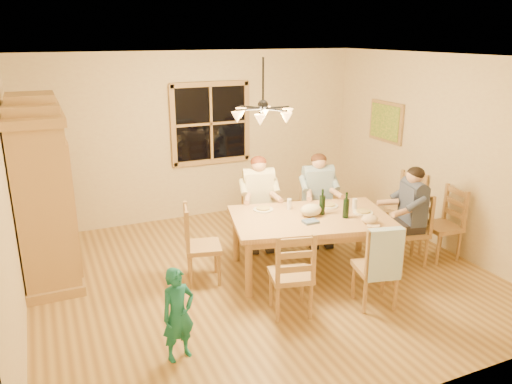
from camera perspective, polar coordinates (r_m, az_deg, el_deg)
name	(u,v)px	position (r m, az deg, el deg)	size (l,w,h in m)	color
floor	(262,276)	(6.44, 0.72, -9.58)	(5.50, 5.50, 0.00)	olive
ceiling	(263,57)	(5.73, 0.83, 15.18)	(5.50, 5.00, 0.02)	white
wall_back	(199,136)	(8.22, -6.55, 6.35)	(5.50, 0.02, 2.70)	beige
wall_left	(8,205)	(5.45, -26.52, -1.31)	(0.02, 5.00, 2.70)	beige
wall_right	(440,153)	(7.49, 20.33, 4.24)	(0.02, 5.00, 2.70)	beige
window	(211,123)	(8.21, -5.19, 7.81)	(1.30, 0.06, 1.30)	black
painting	(386,122)	(8.30, 14.62, 7.76)	(0.06, 0.78, 0.64)	olive
chandelier	(263,113)	(5.79, 0.80, 9.01)	(0.77, 0.68, 0.71)	black
armoire	(44,197)	(6.55, -23.08, -0.57)	(0.66, 1.40, 2.30)	olive
dining_table	(310,224)	(6.33, 6.25, -3.60)	(2.18, 1.61, 0.76)	#A67C49
chair_far_left	(259,226)	(7.19, 0.30, -3.93)	(0.52, 0.51, 0.99)	#9C7245
chair_far_right	(317,222)	(7.39, 6.94, -3.44)	(0.52, 0.51, 0.99)	#9C7245
chair_near_left	(290,288)	(5.55, 3.96, -10.84)	(0.52, 0.51, 0.99)	#9C7245
chair_near_right	(375,280)	(5.85, 13.41, -9.74)	(0.52, 0.51, 0.99)	#9C7245
chair_end_left	(204,258)	(6.24, -6.01, -7.52)	(0.51, 0.52, 0.99)	#9C7245
chair_end_right	(408,242)	(6.96, 16.97, -5.48)	(0.51, 0.52, 0.99)	#9C7245
adult_woman	(259,191)	(7.01, 0.30, 0.17)	(0.47, 0.50, 0.87)	beige
adult_plaid_man	(318,187)	(7.21, 7.10, 0.55)	(0.47, 0.50, 0.87)	#32608B
adult_slate_man	(412,204)	(6.78, 17.38, -1.29)	(0.50, 0.47, 0.87)	#3A425D
towel	(385,255)	(5.53, 14.49, -6.94)	(0.38, 0.10, 0.58)	#AECDEB
wine_bottle_a	(322,202)	(6.34, 7.59, -1.10)	(0.08, 0.08, 0.33)	black
wine_bottle_b	(346,205)	(6.26, 10.26, -1.47)	(0.08, 0.08, 0.33)	black
plate_woman	(263,210)	(6.47, 0.83, -2.02)	(0.26, 0.26, 0.02)	white
plate_plaid	(328,206)	(6.67, 8.25, -1.58)	(0.26, 0.26, 0.02)	white
plate_slate	(363,212)	(6.51, 12.12, -2.30)	(0.26, 0.26, 0.02)	white
wine_glass_a	(289,204)	(6.50, 3.82, -1.38)	(0.06, 0.06, 0.14)	silver
wine_glass_b	(355,204)	(6.62, 11.21, -1.36)	(0.06, 0.06, 0.14)	silver
cap	(370,219)	(6.16, 12.88, -3.05)	(0.20, 0.20, 0.11)	#D2B48C
napkin	(310,222)	(6.08, 6.24, -3.38)	(0.18, 0.14, 0.03)	#4C618C
cloth_bundle	(311,210)	(6.29, 6.29, -2.06)	(0.28, 0.22, 0.15)	#C5B98F
child	(178,314)	(4.82, -8.89, -13.64)	(0.34, 0.22, 0.92)	#186F6B
chair_spare_front	(440,237)	(7.27, 20.30, -4.84)	(0.45, 0.47, 0.99)	#9C7245
chair_spare_back	(403,219)	(7.78, 16.50, -2.97)	(0.54, 0.55, 0.99)	#9C7245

